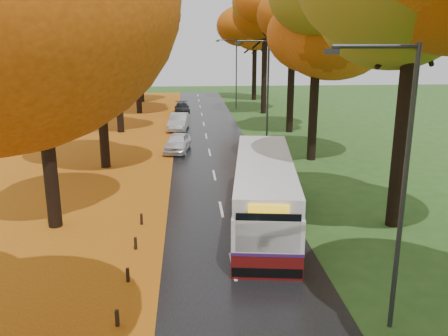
{
  "coord_description": "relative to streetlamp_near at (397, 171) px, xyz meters",
  "views": [
    {
      "loc": [
        -1.54,
        -3.67,
        8.09
      ],
      "look_at": [
        0.0,
        16.28,
        2.6
      ],
      "focal_mm": 38.0,
      "sensor_mm": 36.0,
      "label": 1
    }
  ],
  "objects": [
    {
      "name": "road",
      "position": [
        -3.95,
        17.0,
        -4.69
      ],
      "size": [
        6.5,
        90.0,
        0.04
      ],
      "primitive_type": "cube",
      "color": "black",
      "rests_on": "ground"
    },
    {
      "name": "centre_line",
      "position": [
        -3.95,
        17.0,
        -4.67
      ],
      "size": [
        0.12,
        90.0,
        0.01
      ],
      "primitive_type": "cube",
      "color": "silver",
      "rests_on": "road"
    },
    {
      "name": "leaf_verge",
      "position": [
        -12.95,
        17.0,
        -4.7
      ],
      "size": [
        12.0,
        90.0,
        0.02
      ],
      "primitive_type": "cube",
      "color": "#85340C",
      "rests_on": "ground"
    },
    {
      "name": "leaf_drift",
      "position": [
        -7.0,
        17.0,
        -4.67
      ],
      "size": [
        0.9,
        90.0,
        0.01
      ],
      "primitive_type": "cube",
      "color": "#BE7613",
      "rests_on": "road"
    },
    {
      "name": "trees_left",
      "position": [
        -11.13,
        19.06,
        4.82
      ],
      "size": [
        9.2,
        74.0,
        13.88
      ],
      "color": "black",
      "rests_on": "ground"
    },
    {
      "name": "trees_right",
      "position": [
        3.24,
        18.91,
        4.98
      ],
      "size": [
        9.3,
        74.2,
        13.96
      ],
      "color": "black",
      "rests_on": "ground"
    },
    {
      "name": "streetlamp_near",
      "position": [
        0.0,
        0.0,
        0.0
      ],
      "size": [
        2.45,
        0.18,
        8.0
      ],
      "color": "#333538",
      "rests_on": "ground"
    },
    {
      "name": "streetlamp_mid",
      "position": [
        0.0,
        22.0,
        0.0
      ],
      "size": [
        2.45,
        0.18,
        8.0
      ],
      "color": "#333538",
      "rests_on": "ground"
    },
    {
      "name": "streetlamp_far",
      "position": [
        0.0,
        44.0,
        0.0
      ],
      "size": [
        2.45,
        0.18,
        8.0
      ],
      "color": "#333538",
      "rests_on": "ground"
    },
    {
      "name": "bus",
      "position": [
        -2.15,
        8.27,
        -3.16
      ],
      "size": [
        3.95,
        11.19,
        2.88
      ],
      "rotation": [
        0.0,
        0.0,
        -0.13
      ],
      "color": "#580E0D",
      "rests_on": "road"
    },
    {
      "name": "car_white",
      "position": [
        -6.26,
        22.4,
        -4.0
      ],
      "size": [
        2.23,
        4.18,
        1.35
      ],
      "primitive_type": "imported",
      "rotation": [
        0.0,
        0.0,
        -0.17
      ],
      "color": "silver",
      "rests_on": "road"
    },
    {
      "name": "car_silver",
      "position": [
        -6.3,
        31.12,
        -3.94
      ],
      "size": [
        2.05,
        4.61,
        1.47
      ],
      "primitive_type": "imported",
      "rotation": [
        0.0,
        0.0,
        -0.11
      ],
      "color": "#ABAFB4",
      "rests_on": "road"
    },
    {
      "name": "car_dark",
      "position": [
        -6.09,
        40.97,
        -4.09
      ],
      "size": [
        1.78,
        4.06,
        1.16
      ],
      "primitive_type": "imported",
      "rotation": [
        0.0,
        0.0,
        0.04
      ],
      "color": "black",
      "rests_on": "road"
    }
  ]
}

